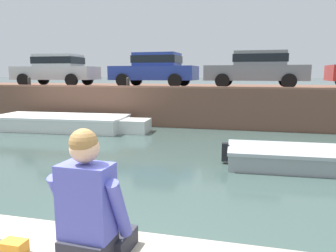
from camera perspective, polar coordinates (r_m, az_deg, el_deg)
The scene contains 11 objects.
ground_plane at distance 8.25m, azimuth 3.53°, elevation -6.61°, with size 400.00×400.00×0.00m, color #384C47.
far_quay_wall at distance 16.29m, azimuth 8.99°, elevation 4.00°, with size 60.00×6.00×1.65m, color brown.
far_wall_coping at distance 13.37m, azimuth 7.95°, elevation 6.65°, with size 60.00×0.24×0.08m, color brown.
boat_moored_west_white at distance 13.72m, azimuth -17.24°, elevation 0.53°, with size 6.35×2.34×0.58m.
car_leftmost_silver at distance 17.63m, azimuth -18.75°, elevation 9.44°, with size 4.20×2.08×1.54m.
car_left_inner_blue at distance 15.47m, azimuth -2.23°, elevation 10.03°, with size 4.00×1.99×1.54m.
car_centre_grey at distance 14.86m, azimuth 15.24°, elevation 9.77°, with size 4.30×1.98×1.54m.
mooring_bollard_west at distance 16.79m, azimuth -23.03°, elevation 7.18°, with size 0.15×0.15×0.45m.
mooring_bollard_mid at distance 14.38m, azimuth -6.99°, elevation 7.63°, with size 0.15×0.15×0.45m.
person_seated_right at distance 2.43m, azimuth -13.34°, elevation -14.19°, with size 0.54×0.54×0.97m.
snack_bag at distance 2.82m, azimuth -25.26°, elevation -18.54°, with size 0.18×0.12×0.10m, color orange.
Camera 1 is at (1.44, -2.46, 2.22)m, focal length 35.00 mm.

